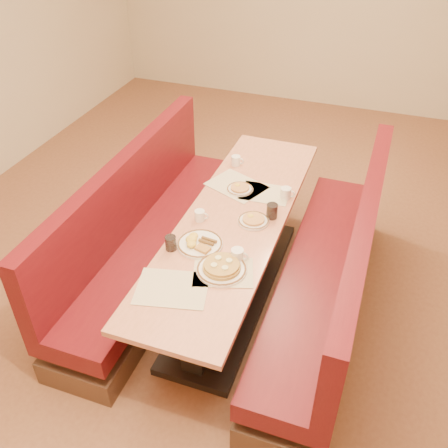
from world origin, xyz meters
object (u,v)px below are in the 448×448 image
(coffee_mug_b, at_px, (200,215))
(soda_tumbler_mid, at_px, (272,211))
(diner_table, at_px, (234,257))
(eggs_plate, at_px, (199,243))
(coffee_mug_a, at_px, (238,255))
(coffee_mug_d, at_px, (236,160))
(booth_left, at_px, (148,238))
(booth_right, at_px, (330,281))
(coffee_mug_c, at_px, (286,193))
(pancake_plate, at_px, (222,268))
(soda_tumbler_near, at_px, (171,243))

(coffee_mug_b, height_order, soda_tumbler_mid, soda_tumbler_mid)
(coffee_mug_b, bearing_deg, diner_table, 21.10)
(eggs_plate, distance_m, coffee_mug_a, 0.30)
(coffee_mug_a, relative_size, coffee_mug_d, 1.08)
(booth_left, bearing_deg, booth_right, 0.00)
(coffee_mug_b, distance_m, coffee_mug_d, 0.82)
(booth_left, relative_size, booth_right, 1.00)
(coffee_mug_d, bearing_deg, coffee_mug_c, -37.75)
(eggs_plate, bearing_deg, coffee_mug_d, 95.59)
(diner_table, height_order, eggs_plate, eggs_plate)
(coffee_mug_a, height_order, soda_tumbler_mid, soda_tumbler_mid)
(booth_right, bearing_deg, pancake_plate, -137.82)
(coffee_mug_d, bearing_deg, pancake_plate, -79.17)
(diner_table, xyz_separation_m, booth_right, (0.73, 0.00, -0.01))
(booth_left, bearing_deg, coffee_mug_d, 54.45)
(eggs_plate, distance_m, coffee_mug_d, 1.10)
(pancake_plate, bearing_deg, coffee_mug_b, 125.61)
(coffee_mug_c, bearing_deg, booth_left, -162.45)
(pancake_plate, bearing_deg, coffee_mug_d, 104.57)
(booth_right, distance_m, soda_tumbler_mid, 0.66)
(eggs_plate, relative_size, coffee_mug_d, 2.84)
(eggs_plate, relative_size, soda_tumbler_near, 3.01)
(booth_left, distance_m, eggs_plate, 0.83)
(eggs_plate, distance_m, soda_tumbler_near, 0.19)
(booth_right, relative_size, coffee_mug_a, 21.57)
(soda_tumbler_near, relative_size, soda_tumbler_mid, 0.92)
(coffee_mug_d, bearing_deg, booth_left, -129.28)
(pancake_plate, height_order, coffee_mug_d, coffee_mug_d)
(eggs_plate, xyz_separation_m, soda_tumbler_near, (-0.16, -0.10, 0.03))
(coffee_mug_c, bearing_deg, soda_tumbler_mid, -99.27)
(booth_left, relative_size, soda_tumbler_mid, 22.79)
(eggs_plate, bearing_deg, coffee_mug_a, -11.50)
(coffee_mug_d, height_order, soda_tumbler_near, soda_tumbler_near)
(diner_table, distance_m, pancake_plate, 0.70)
(coffee_mug_a, height_order, soda_tumbler_near, soda_tumbler_near)
(booth_left, bearing_deg, soda_tumbler_near, -46.67)
(diner_table, relative_size, coffee_mug_a, 21.57)
(eggs_plate, xyz_separation_m, coffee_mug_c, (0.40, 0.75, 0.03))
(diner_table, height_order, soda_tumbler_near, soda_tumbler_near)
(coffee_mug_a, bearing_deg, booth_left, 151.35)
(booth_left, distance_m, coffee_mug_d, 0.97)
(pancake_plate, xyz_separation_m, coffee_mug_d, (-0.33, 1.28, 0.02))
(booth_right, bearing_deg, soda_tumbler_near, -154.65)
(coffee_mug_d, xyz_separation_m, soda_tumbler_mid, (0.48, -0.62, 0.01))
(coffee_mug_a, xyz_separation_m, coffee_mug_c, (0.11, 0.81, -0.00))
(eggs_plate, relative_size, coffee_mug_c, 2.68)
(booth_left, xyz_separation_m, coffee_mug_d, (0.51, 0.71, 0.43))
(eggs_plate, height_order, coffee_mug_a, coffee_mug_a)
(soda_tumbler_near, bearing_deg, diner_table, 59.72)
(soda_tumbler_near, bearing_deg, coffee_mug_a, 4.84)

